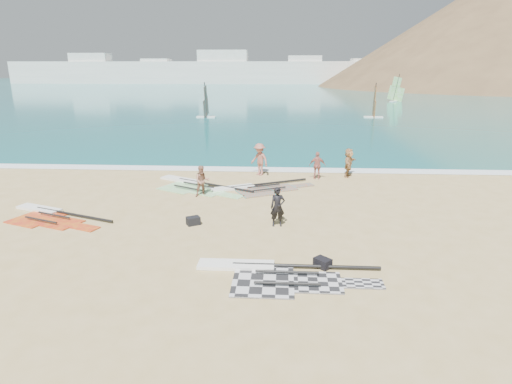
# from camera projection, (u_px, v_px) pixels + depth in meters

# --- Properties ---
(ground) EXTENTS (300.00, 300.00, 0.00)m
(ground) POSITION_uv_depth(u_px,v_px,m) (230.00, 251.00, 15.09)
(ground) COLOR tan
(ground) RESTS_ON ground
(sea) EXTENTS (300.00, 240.00, 0.06)m
(sea) POSITION_uv_depth(u_px,v_px,m) (276.00, 86.00, 141.51)
(sea) COLOR #0D5E5A
(sea) RESTS_ON ground
(surf_line) EXTENTS (300.00, 1.20, 0.04)m
(surf_line) POSITION_uv_depth(u_px,v_px,m) (253.00, 170.00, 26.87)
(surf_line) COLOR white
(surf_line) RESTS_ON ground
(far_town) EXTENTS (160.00, 8.00, 12.00)m
(far_town) POSITION_uv_depth(u_px,v_px,m) (235.00, 71.00, 158.36)
(far_town) COLOR white
(far_town) RESTS_ON ground
(rig_grey) EXTENTS (5.86, 2.30, 0.20)m
(rig_grey) POSITION_uv_depth(u_px,v_px,m) (272.00, 273.00, 13.32)
(rig_grey) COLOR black
(rig_grey) RESTS_ON ground
(rig_green) EXTENTS (5.58, 4.30, 0.20)m
(rig_green) POSITION_uv_depth(u_px,v_px,m) (192.00, 185.00, 23.24)
(rig_green) COLOR green
(rig_green) RESTS_ON ground
(rig_orange) EXTENTS (5.59, 3.69, 0.20)m
(rig_orange) POSITION_uv_depth(u_px,v_px,m) (255.00, 188.00, 22.66)
(rig_orange) COLOR #FF4112
(rig_orange) RESTS_ON ground
(rig_red) EXTENTS (5.15, 3.20, 0.20)m
(rig_red) POSITION_uv_depth(u_px,v_px,m) (48.00, 215.00, 18.51)
(rig_red) COLOR red
(rig_red) RESTS_ON ground
(gear_bag_near) EXTENTS (0.64, 0.59, 0.33)m
(gear_bag_near) POSITION_uv_depth(u_px,v_px,m) (193.00, 221.00, 17.54)
(gear_bag_near) COLOR black
(gear_bag_near) RESTS_ON ground
(gear_bag_far) EXTENTS (0.63, 0.63, 0.31)m
(gear_bag_far) POSITION_uv_depth(u_px,v_px,m) (323.00, 263.00, 13.80)
(gear_bag_far) COLOR black
(gear_bag_far) RESTS_ON ground
(person_wetsuit) EXTENTS (0.64, 0.47, 1.62)m
(person_wetsuit) POSITION_uv_depth(u_px,v_px,m) (278.00, 207.00, 17.23)
(person_wetsuit) COLOR black
(person_wetsuit) RESTS_ON ground
(beachgoer_left) EXTENTS (0.91, 0.82, 1.56)m
(beachgoer_left) POSITION_uv_depth(u_px,v_px,m) (202.00, 181.00, 21.23)
(beachgoer_left) COLOR #9D6B55
(beachgoer_left) RESTS_ON ground
(beachgoer_mid) EXTENTS (1.41, 1.33, 1.91)m
(beachgoer_mid) POSITION_uv_depth(u_px,v_px,m) (260.00, 159.00, 25.35)
(beachgoer_mid) COLOR #A15E50
(beachgoer_mid) RESTS_ON ground
(beachgoer_back) EXTENTS (0.96, 0.44, 1.60)m
(beachgoer_back) POSITION_uv_depth(u_px,v_px,m) (317.00, 166.00, 24.48)
(beachgoer_back) COLOR #B5665A
(beachgoer_back) RESTS_ON ground
(beachgoer_right) EXTENTS (1.08, 1.65, 1.70)m
(beachgoer_right) POSITION_uv_depth(u_px,v_px,m) (349.00, 163.00, 24.98)
(beachgoer_right) COLOR tan
(beachgoer_right) RESTS_ON ground
(windsurfer_left) EXTENTS (2.47, 2.98, 4.44)m
(windsurfer_left) POSITION_uv_depth(u_px,v_px,m) (206.00, 107.00, 53.97)
(windsurfer_left) COLOR white
(windsurfer_left) RESTS_ON ground
(windsurfer_centre) EXTENTS (2.44, 2.92, 4.36)m
(windsurfer_centre) POSITION_uv_depth(u_px,v_px,m) (374.00, 107.00, 53.94)
(windsurfer_centre) COLOR white
(windsurfer_centre) RESTS_ON ground
(windsurfer_right) EXTENTS (2.52, 2.56, 4.99)m
(windsurfer_right) POSITION_uv_depth(u_px,v_px,m) (396.00, 94.00, 78.40)
(windsurfer_right) COLOR white
(windsurfer_right) RESTS_ON ground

